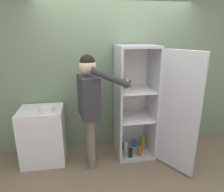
{
  "coord_description": "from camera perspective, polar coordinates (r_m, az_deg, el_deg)",
  "views": [
    {
      "loc": [
        -0.63,
        -2.37,
        2.0
      ],
      "look_at": [
        -0.13,
        0.62,
        1.05
      ],
      "focal_mm": 32.0,
      "sensor_mm": 36.0,
      "label": 1
    }
  ],
  "objects": [
    {
      "name": "ground_plane",
      "position": [
        3.17,
        4.5,
        -21.86
      ],
      "size": [
        12.0,
        12.0,
        0.0
      ],
      "primitive_type": "plane",
      "color": "#7A664C"
    },
    {
      "name": "wall_back",
      "position": [
        3.49,
        1.13,
        5.36
      ],
      "size": [
        7.0,
        0.06,
        2.55
      ],
      "color": "gray",
      "rests_on": "ground_plane"
    },
    {
      "name": "refrigerator",
      "position": [
        3.27,
        8.74,
        -2.47
      ],
      "size": [
        0.97,
        1.15,
        1.84
      ],
      "color": "#B7BABC",
      "rests_on": "ground_plane"
    },
    {
      "name": "person",
      "position": [
        2.89,
        -6.49,
        -0.82
      ],
      "size": [
        0.73,
        0.58,
        1.74
      ],
      "color": "#726656",
      "rests_on": "ground_plane"
    },
    {
      "name": "counter",
      "position": [
        3.45,
        -19.06,
        -10.52
      ],
      "size": [
        0.66,
        0.58,
        0.89
      ],
      "color": "white",
      "rests_on": "ground_plane"
    },
    {
      "name": "bowl",
      "position": [
        3.16,
        -17.99,
        -3.4
      ],
      "size": [
        0.22,
        0.22,
        0.08
      ],
      "color": "white",
      "rests_on": "counter"
    }
  ]
}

